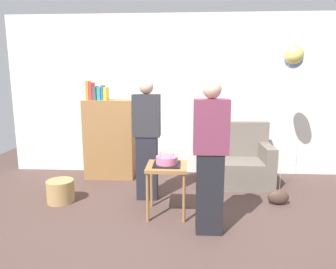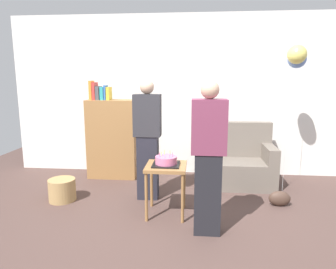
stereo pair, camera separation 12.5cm
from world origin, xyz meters
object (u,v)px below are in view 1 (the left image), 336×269
(bookshelf, at_px, (109,138))
(person_blowing_candles, at_px, (147,139))
(wicker_basket, at_px, (61,191))
(couch, at_px, (234,162))
(handbag, at_px, (278,197))
(person_holding_cake, at_px, (210,157))
(balloon_bunch, at_px, (294,57))
(side_table, at_px, (167,173))
(birthday_cake, at_px, (167,161))

(bookshelf, distance_m, person_blowing_candles, 1.15)
(bookshelf, height_order, wicker_basket, bookshelf)
(couch, distance_m, handbag, 0.96)
(person_holding_cake, relative_size, wicker_basket, 4.53)
(person_holding_cake, xyz_separation_m, wicker_basket, (-1.93, 0.70, -0.68))
(wicker_basket, bearing_deg, balloon_bunch, 11.78)
(side_table, distance_m, birthday_cake, 0.15)
(couch, relative_size, bookshelf, 0.68)
(bookshelf, bearing_deg, balloon_bunch, -8.56)
(couch, relative_size, person_holding_cake, 0.67)
(person_blowing_candles, distance_m, wicker_basket, 1.36)
(bookshelf, relative_size, wicker_basket, 4.47)
(person_blowing_candles, bearing_deg, birthday_cake, -57.04)
(couch, relative_size, birthday_cake, 3.44)
(wicker_basket, xyz_separation_m, handbag, (2.91, 0.08, -0.05))
(bookshelf, distance_m, wicker_basket, 1.27)
(person_holding_cake, bearing_deg, bookshelf, -34.69)
(bookshelf, height_order, person_blowing_candles, person_blowing_candles)
(person_blowing_candles, bearing_deg, balloon_bunch, 14.64)
(wicker_basket, bearing_deg, side_table, -11.42)
(couch, height_order, wicker_basket, couch)
(bookshelf, xyz_separation_m, wicker_basket, (-0.41, -1.08, -0.53))
(couch, distance_m, birthday_cake, 1.59)
(person_blowing_candles, bearing_deg, bookshelf, 132.17)
(person_holding_cake, xyz_separation_m, handbag, (0.97, 0.78, -0.73))
(birthday_cake, bearing_deg, couch, 50.02)
(couch, bearing_deg, side_table, -129.98)
(person_blowing_candles, relative_size, wicker_basket, 4.53)
(couch, bearing_deg, person_blowing_candles, -151.93)
(couch, relative_size, person_blowing_candles, 0.67)
(person_blowing_candles, bearing_deg, person_holding_cake, -47.27)
(person_holding_cake, distance_m, wicker_basket, 2.17)
(side_table, bearing_deg, person_blowing_candles, 121.08)
(person_blowing_candles, height_order, wicker_basket, person_blowing_candles)
(person_blowing_candles, xyz_separation_m, person_holding_cake, (0.78, -0.90, 0.00))
(side_table, height_order, person_holding_cake, person_holding_cake)
(side_table, bearing_deg, bookshelf, 127.19)
(person_holding_cake, bearing_deg, couch, -93.25)
(couch, height_order, balloon_bunch, balloon_bunch)
(bookshelf, distance_m, handbag, 2.74)
(wicker_basket, relative_size, balloon_bunch, 0.17)
(side_table, xyz_separation_m, person_holding_cake, (0.48, -0.40, 0.30))
(bookshelf, xyz_separation_m, person_holding_cake, (1.52, -1.78, 0.16))
(side_table, distance_m, person_blowing_candles, 0.66)
(person_holding_cake, xyz_separation_m, balloon_bunch, (1.24, 1.36, 1.10))
(person_blowing_candles, distance_m, handbag, 1.90)
(person_blowing_candles, bearing_deg, handbag, -2.04)
(wicker_basket, distance_m, balloon_bunch, 3.70)
(bookshelf, relative_size, person_holding_cake, 0.99)
(handbag, relative_size, balloon_bunch, 0.13)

